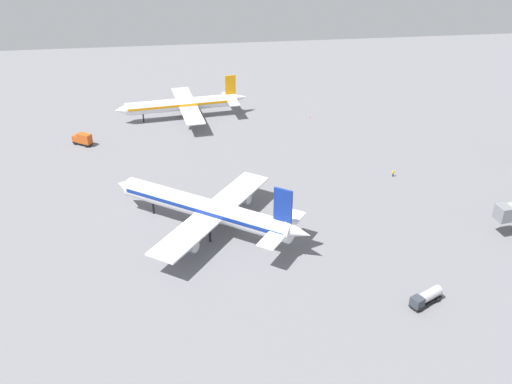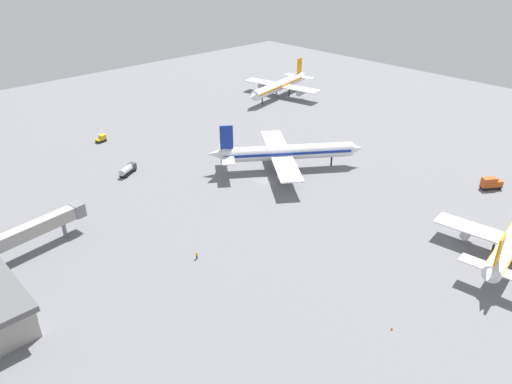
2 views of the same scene
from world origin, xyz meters
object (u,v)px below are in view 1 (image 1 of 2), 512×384
(airplane_at_gate, at_px, (208,209))
(ground_crew_worker, at_px, (393,173))
(catering_truck, at_px, (83,139))
(fuel_truck, at_px, (426,297))
(safety_cone_near_gate, at_px, (310,117))
(airplane_taxiing, at_px, (183,104))

(airplane_at_gate, xyz_separation_m, ground_crew_worker, (18.07, -45.55, -4.22))
(catering_truck, distance_m, ground_crew_worker, 81.59)
(airplane_at_gate, relative_size, fuel_truck, 6.06)
(ground_crew_worker, bearing_deg, safety_cone_near_gate, -148.82)
(catering_truck, height_order, ground_crew_worker, catering_truck)
(airplane_at_gate, bearing_deg, fuel_truck, 177.46)
(ground_crew_worker, distance_m, safety_cone_near_gate, 41.32)
(catering_truck, xyz_separation_m, ground_crew_worker, (-28.57, -76.42, -0.85))
(fuel_truck, xyz_separation_m, ground_crew_worker, (46.02, -10.25, -0.54))
(airplane_taxiing, xyz_separation_m, fuel_truck, (-90.41, -38.87, -2.94))
(airplane_taxiing, height_order, safety_cone_near_gate, airplane_taxiing)
(airplane_at_gate, height_order, fuel_truck, airplane_at_gate)
(fuel_truck, height_order, catering_truck, catering_truck)
(airplane_taxiing, height_order, ground_crew_worker, airplane_taxiing)
(airplane_at_gate, xyz_separation_m, fuel_truck, (-27.95, -35.30, -3.68))
(airplane_at_gate, distance_m, airplane_taxiing, 62.56)
(ground_crew_worker, relative_size, safety_cone_near_gate, 2.78)
(fuel_truck, relative_size, safety_cone_near_gate, 10.77)
(airplane_at_gate, height_order, safety_cone_near_gate, airplane_at_gate)
(safety_cone_near_gate, bearing_deg, fuel_truck, -178.88)
(fuel_truck, distance_m, safety_cone_near_gate, 85.60)
(fuel_truck, distance_m, ground_crew_worker, 47.15)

